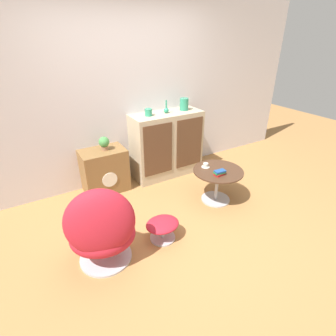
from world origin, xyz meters
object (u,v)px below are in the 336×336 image
Objects in this scene: egg_chair at (102,230)px; vase_leftmost at (148,112)px; sideboard at (167,145)px; tv_console at (105,171)px; ottoman at (163,226)px; vase_inner_left at (166,110)px; vase_inner_right at (184,104)px; book_stack at (220,173)px; coffee_table at (217,180)px; potted_plant at (104,143)px; teacup at (206,166)px.

egg_chair is 1.92m from vase_leftmost.
egg_chair is (-1.51, -1.34, -0.09)m from sideboard.
tv_console is 1.67× the size of ottoman.
sideboard reaches higher than tv_console.
sideboard is 0.56m from vase_inner_left.
vase_inner_right is at bearing 0.00° from vase_leftmost.
tv_console is at bearing 178.92° from sideboard.
ottoman is 2.08× the size of vase_inner_right.
vase_leftmost is at bearing 47.96° from egg_chair.
ottoman is 3.57× the size of vase_leftmost.
coffee_table is at bearing 56.33° from book_stack.
potted_plant is 1.24× the size of book_stack.
egg_chair reaches higher than ottoman.
egg_chair is 1.68m from teacup.
coffee_table is 6.27× the size of vase_leftmost.
potted_plant is (-0.99, 0.02, -0.33)m from vase_inner_left.
teacup is at bearing -83.45° from sideboard.
teacup is at bearing -103.71° from vase_inner_right.
vase_leftmost reaches higher than teacup.
vase_inner_left is at bearing 0.00° from vase_leftmost.
vase_inner_left is at bearing -0.87° from tv_console.
egg_chair reaches higher than book_stack.
coffee_table is (1.03, 0.30, 0.15)m from ottoman.
sideboard is at bearing 96.55° from teacup.
tv_console reaches higher than ottoman.
vase_inner_left is at bearing 57.98° from ottoman.
coffee_table is 1.64m from potted_plant.
egg_chair is 2.37× the size of ottoman.
sideboard is 10.45× the size of vase_leftmost.
coffee_table is at bearing -61.96° from teacup.
tv_console reaches higher than book_stack.
potted_plant is at bearing 179.06° from vase_inner_left.
sideboard is 1.06m from tv_console.
vase_inner_right is (0.62, 0.00, 0.04)m from vase_leftmost.
vase_leftmost is (-0.49, 1.04, 0.75)m from coffee_table.
sideboard reaches higher than ottoman.
egg_chair is 1.73m from coffee_table.
teacup is at bearing -38.05° from tv_console.
potted_plant reaches higher than ottoman.
vase_leftmost is 0.62m from vase_inner_right.
sideboard is at bearing 57.73° from ottoman.
potted_plant reaches higher than book_stack.
vase_inner_right is at bearing -0.67° from tv_console.
vase_inner_right is (0.32, 0.00, 0.04)m from vase_inner_left.
book_stack is at bearing -99.83° from vase_inner_right.
egg_chair is 1.64m from book_stack.
coffee_table is at bearing 10.15° from egg_chair.
ottoman is (-0.84, -1.33, -0.34)m from sideboard.
sideboard is at bearing 100.23° from coffee_table.
vase_leftmost is 0.58× the size of vase_inner_right.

